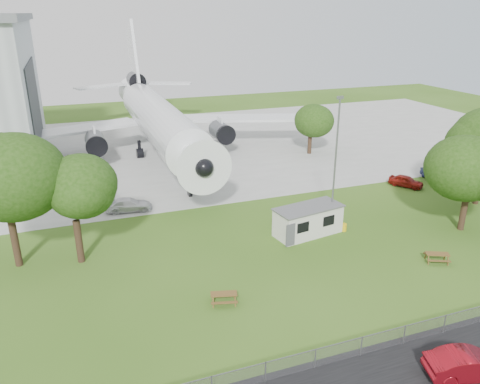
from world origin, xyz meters
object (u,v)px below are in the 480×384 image
object	(u,v)px
picnic_west	(224,303)
picnic_east	(436,262)
car_centre_sedan	(470,365)
airliner	(157,117)
site_cabin	(308,220)

from	to	relation	value
picnic_west	picnic_east	bearing A→B (deg)	13.32
car_centre_sedan	airliner	bearing A→B (deg)	24.75
picnic_west	car_centre_sedan	world-z (taller)	car_centre_sedan
airliner	picnic_east	size ratio (longest dim) A/B	26.52
airliner	picnic_east	xyz separation A→B (m)	(14.92, -38.10, -5.27)
site_cabin	car_centre_sedan	size ratio (longest dim) A/B	1.45
picnic_east	car_centre_sedan	size ratio (longest dim) A/B	0.38
airliner	site_cabin	xyz separation A→B (m)	(7.63, -30.02, -3.96)
site_cabin	picnic_west	xyz separation A→B (m)	(-10.43, -7.61, -1.31)
site_cabin	car_centre_sedan	xyz separation A→B (m)	(-0.06, -18.78, -0.53)
site_cabin	picnic_west	distance (m)	12.98
site_cabin	airliner	bearing A→B (deg)	104.27
car_centre_sedan	picnic_west	bearing A→B (deg)	58.78
airliner	car_centre_sedan	bearing A→B (deg)	-81.18
picnic_west	picnic_east	size ratio (longest dim) A/B	1.00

